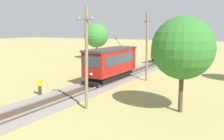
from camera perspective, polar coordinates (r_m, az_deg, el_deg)
red_tram at (r=28.19m, az=-0.22°, el=1.76°), size 2.60×8.54×4.79m
freight_car at (r=44.94m, az=11.57°, el=3.62°), size 2.40×5.20×2.31m
utility_pole_near_tram at (r=18.21m, az=-5.94°, el=2.86°), size 1.40×0.48×7.58m
utility_pole_mid at (r=28.60m, az=8.08°, el=5.37°), size 1.40×0.44×7.76m
utility_pole_far at (r=39.04m, az=14.15°, el=6.10°), size 1.40×0.52×7.57m
utility_pole_distant at (r=51.66m, az=18.12°, el=6.56°), size 1.40×0.59×7.39m
utility_pole_horizon at (r=63.36m, az=20.36°, el=6.70°), size 1.40×0.41×6.98m
track_worker at (r=23.33m, az=-16.41°, el=-3.26°), size 0.45×0.39×1.78m
tree_left_near at (r=49.74m, az=-3.65°, el=7.99°), size 4.82×4.82×7.15m
tree_left_far at (r=17.95m, az=16.12°, el=4.90°), size 4.43×4.43×6.88m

